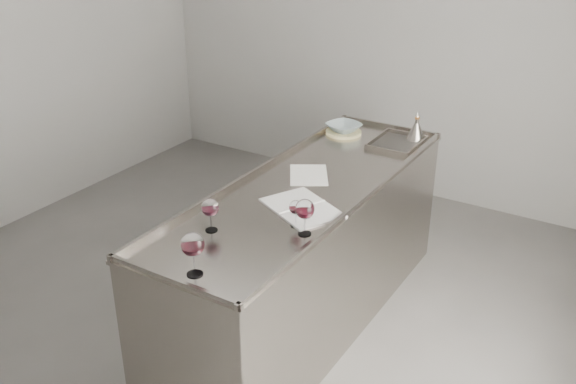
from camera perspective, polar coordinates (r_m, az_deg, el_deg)
The scene contains 11 objects.
room_shell at distance 3.61m, azimuth -7.58°, elevation 7.16°, with size 4.54×5.04×2.84m.
counter at distance 3.96m, azimuth 1.61°, elevation -5.67°, with size 0.77×2.42×0.97m.
wine_glass_left at distance 3.23m, azimuth -6.93°, elevation -1.44°, with size 0.09×0.09×0.18m.
wine_glass_middle at distance 2.87m, azimuth -8.46°, elevation -4.73°, with size 0.11×0.11×0.21m.
wine_glass_right at distance 3.17m, azimuth 1.51°, elevation -1.60°, with size 0.10×0.10×0.19m.
wine_glass_small at distance 3.27m, azimuth 0.70°, elevation -1.45°, with size 0.07×0.07×0.14m.
notebook at distance 3.48m, azimuth 1.25°, elevation -1.43°, with size 0.52×0.46×0.02m.
loose_paper_top at distance 3.89m, azimuth 1.85°, elevation 1.54°, with size 0.22×0.32×0.00m, color silver.
trivet at distance 4.58m, azimuth 4.96°, elevation 5.30°, with size 0.25×0.25×0.02m, color #C9BF82.
ceramic_bowl at distance 4.57m, azimuth 4.98°, elevation 5.75°, with size 0.23×0.23×0.06m, color gray.
wine_funnel at distance 4.54m, azimuth 11.32°, elevation 5.37°, with size 0.14×0.14×0.20m.
Camera 1 is at (2.19, -2.65, 2.51)m, focal length 40.00 mm.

